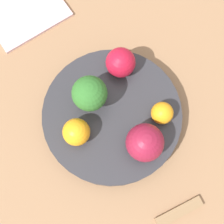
{
  "coord_description": "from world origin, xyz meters",
  "views": [
    {
      "loc": [
        0.09,
        0.09,
        0.53
      ],
      "look_at": [
        0.0,
        0.0,
        0.06
      ],
      "focal_mm": 50.0,
      "sensor_mm": 36.0,
      "label": 1
    }
  ],
  "objects_px": {
    "napkin": "(27,13)",
    "spoon": "(179,212)",
    "bowl": "(112,116)",
    "apple_green": "(121,62)",
    "apple_red": "(144,144)",
    "orange_back": "(76,132)",
    "orange_front": "(162,113)",
    "broccoli": "(90,94)"
  },
  "relations": [
    {
      "from": "broccoli",
      "to": "apple_red",
      "type": "height_order",
      "value": "broccoli"
    },
    {
      "from": "apple_red",
      "to": "napkin",
      "type": "relative_size",
      "value": 0.37
    },
    {
      "from": "broccoli",
      "to": "apple_green",
      "type": "height_order",
      "value": "broccoli"
    },
    {
      "from": "apple_green",
      "to": "orange_front",
      "type": "xyz_separation_m",
      "value": [
        0.01,
        0.1,
        -0.01
      ]
    },
    {
      "from": "spoon",
      "to": "orange_back",
      "type": "bearing_deg",
      "value": -79.47
    },
    {
      "from": "bowl",
      "to": "apple_red",
      "type": "relative_size",
      "value": 3.94
    },
    {
      "from": "apple_green",
      "to": "napkin",
      "type": "bearing_deg",
      "value": -78.32
    },
    {
      "from": "napkin",
      "to": "apple_red",
      "type": "bearing_deg",
      "value": 85.92
    },
    {
      "from": "apple_red",
      "to": "orange_back",
      "type": "height_order",
      "value": "apple_red"
    },
    {
      "from": "bowl",
      "to": "orange_back",
      "type": "xyz_separation_m",
      "value": [
        0.06,
        -0.01,
        0.04
      ]
    },
    {
      "from": "broccoli",
      "to": "orange_front",
      "type": "bearing_deg",
      "value": 124.99
    },
    {
      "from": "bowl",
      "to": "apple_green",
      "type": "xyz_separation_m",
      "value": [
        -0.06,
        -0.05,
        0.04
      ]
    },
    {
      "from": "orange_back",
      "to": "spoon",
      "type": "height_order",
      "value": "orange_back"
    },
    {
      "from": "orange_back",
      "to": "apple_green",
      "type": "bearing_deg",
      "value": -164.06
    },
    {
      "from": "bowl",
      "to": "broccoli",
      "type": "distance_m",
      "value": 0.07
    },
    {
      "from": "napkin",
      "to": "orange_front",
      "type": "bearing_deg",
      "value": 96.18
    },
    {
      "from": "broccoli",
      "to": "napkin",
      "type": "xyz_separation_m",
      "value": [
        -0.03,
        -0.22,
        -0.07
      ]
    },
    {
      "from": "apple_red",
      "to": "bowl",
      "type": "bearing_deg",
      "value": -91.92
    },
    {
      "from": "orange_front",
      "to": "apple_green",
      "type": "bearing_deg",
      "value": -95.02
    },
    {
      "from": "orange_front",
      "to": "apple_red",
      "type": "bearing_deg",
      "value": 15.03
    },
    {
      "from": "orange_front",
      "to": "spoon",
      "type": "relative_size",
      "value": 0.44
    },
    {
      "from": "apple_red",
      "to": "orange_back",
      "type": "xyz_separation_m",
      "value": [
        0.06,
        -0.08,
        -0.01
      ]
    },
    {
      "from": "apple_red",
      "to": "napkin",
      "type": "bearing_deg",
      "value": -94.08
    },
    {
      "from": "apple_red",
      "to": "napkin",
      "type": "height_order",
      "value": "apple_red"
    },
    {
      "from": "napkin",
      "to": "spoon",
      "type": "height_order",
      "value": "same"
    },
    {
      "from": "broccoli",
      "to": "apple_red",
      "type": "xyz_separation_m",
      "value": [
        -0.01,
        0.11,
        -0.01
      ]
    },
    {
      "from": "apple_red",
      "to": "apple_green",
      "type": "distance_m",
      "value": 0.14
    },
    {
      "from": "broccoli",
      "to": "spoon",
      "type": "bearing_deg",
      "value": 85.85
    },
    {
      "from": "bowl",
      "to": "apple_green",
      "type": "distance_m",
      "value": 0.09
    },
    {
      "from": "apple_green",
      "to": "orange_back",
      "type": "bearing_deg",
      "value": 15.94
    },
    {
      "from": "apple_red",
      "to": "spoon",
      "type": "distance_m",
      "value": 0.13
    },
    {
      "from": "broccoli",
      "to": "napkin",
      "type": "relative_size",
      "value": 0.45
    },
    {
      "from": "broccoli",
      "to": "spoon",
      "type": "relative_size",
      "value": 0.87
    },
    {
      "from": "broccoli",
      "to": "apple_green",
      "type": "bearing_deg",
      "value": -172.08
    },
    {
      "from": "apple_red",
      "to": "apple_green",
      "type": "height_order",
      "value": "apple_red"
    },
    {
      "from": "broccoli",
      "to": "bowl",
      "type": "bearing_deg",
      "value": 106.26
    },
    {
      "from": "bowl",
      "to": "orange_front",
      "type": "xyz_separation_m",
      "value": [
        -0.05,
        0.06,
        0.03
      ]
    },
    {
      "from": "spoon",
      "to": "napkin",
      "type": "bearing_deg",
      "value": -96.23
    },
    {
      "from": "broccoli",
      "to": "napkin",
      "type": "distance_m",
      "value": 0.23
    },
    {
      "from": "orange_front",
      "to": "broccoli",
      "type": "bearing_deg",
      "value": -55.01
    },
    {
      "from": "orange_front",
      "to": "napkin",
      "type": "bearing_deg",
      "value": -83.82
    },
    {
      "from": "apple_green",
      "to": "orange_back",
      "type": "relative_size",
      "value": 1.14
    }
  ]
}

